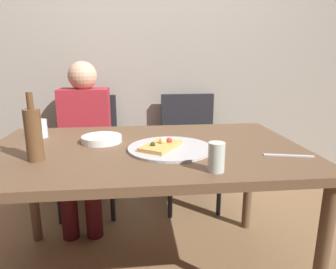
% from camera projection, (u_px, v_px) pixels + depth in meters
% --- Properties ---
extents(back_wall, '(6.00, 0.10, 2.60)m').
position_uv_depth(back_wall, '(140.00, 44.00, 2.47)').
color(back_wall, gray).
rests_on(back_wall, ground_plane).
extents(dining_table, '(1.57, 0.96, 0.76)m').
position_uv_depth(dining_table, '(146.00, 161.00, 1.52)').
color(dining_table, brown).
rests_on(dining_table, ground_plane).
extents(pizza_tray, '(0.41, 0.41, 0.01)m').
position_uv_depth(pizza_tray, '(170.00, 148.00, 1.45)').
color(pizza_tray, '#ADADB2').
rests_on(pizza_tray, dining_table).
extents(pizza_slice_last, '(0.23, 0.26, 0.05)m').
position_uv_depth(pizza_slice_last, '(161.00, 145.00, 1.44)').
color(pizza_slice_last, tan).
rests_on(pizza_slice_last, pizza_tray).
extents(wine_bottle, '(0.07, 0.07, 0.30)m').
position_uv_depth(wine_bottle, '(34.00, 134.00, 1.27)').
color(wine_bottle, brown).
rests_on(wine_bottle, dining_table).
extents(tumbler_near, '(0.07, 0.07, 0.12)m').
position_uv_depth(tumbler_near, '(216.00, 157.00, 1.16)').
color(tumbler_near, '#B7C6BC').
rests_on(tumbler_near, dining_table).
extents(tumbler_far, '(0.08, 0.08, 0.10)m').
position_uv_depth(tumbler_far, '(40.00, 129.00, 1.67)').
color(tumbler_far, silver).
rests_on(tumbler_far, dining_table).
extents(plate_stack, '(0.21, 0.21, 0.03)m').
position_uv_depth(plate_stack, '(102.00, 139.00, 1.58)').
color(plate_stack, white).
rests_on(plate_stack, dining_table).
extents(table_knife, '(0.22, 0.07, 0.01)m').
position_uv_depth(table_knife, '(289.00, 156.00, 1.35)').
color(table_knife, '#B7B7BC').
rests_on(table_knife, dining_table).
extents(chair_left, '(0.44, 0.44, 0.90)m').
position_uv_depth(chair_left, '(89.00, 146.00, 2.36)').
color(chair_left, black).
rests_on(chair_left, ground_plane).
extents(chair_right, '(0.44, 0.44, 0.90)m').
position_uv_depth(chair_right, '(189.00, 143.00, 2.45)').
color(chair_right, black).
rests_on(chair_right, ground_plane).
extents(guest_in_sweater, '(0.36, 0.56, 1.17)m').
position_uv_depth(guest_in_sweater, '(84.00, 135.00, 2.19)').
color(guest_in_sweater, maroon).
rests_on(guest_in_sweater, ground_plane).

